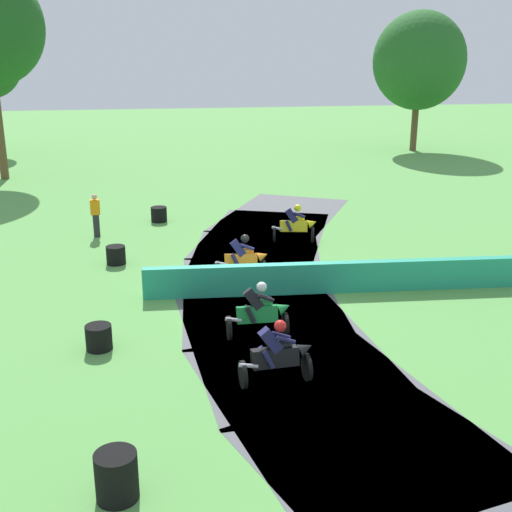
{
  "coord_description": "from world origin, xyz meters",
  "views": [
    {
      "loc": [
        -2.86,
        -17.33,
        6.83
      ],
      "look_at": [
        0.11,
        0.82,
        0.9
      ],
      "focal_mm": 45.7,
      "sensor_mm": 36.0,
      "label": 1
    }
  ],
  "objects_px": {
    "motorcycle_trailing_green": "(260,311)",
    "tire_stack_mid_a": "(116,255)",
    "tire_stack_near": "(159,214)",
    "motorcycle_fourth_black": "(278,354)",
    "tire_stack_mid_b": "(99,337)",
    "tire_stack_far": "(117,476)",
    "traffic_cone": "(406,277)",
    "motorcycle_lead_yellow": "(296,224)",
    "motorcycle_chase_orange": "(243,258)",
    "track_marshal": "(96,216)"
  },
  "relations": [
    {
      "from": "track_marshal",
      "to": "traffic_cone",
      "type": "xyz_separation_m",
      "value": [
        9.56,
        -6.75,
        -0.6
      ]
    },
    {
      "from": "motorcycle_chase_orange",
      "to": "track_marshal",
      "type": "xyz_separation_m",
      "value": [
        -4.78,
        5.44,
        0.17
      ]
    },
    {
      "from": "motorcycle_fourth_black",
      "to": "track_marshal",
      "type": "bearing_deg",
      "value": 110.74
    },
    {
      "from": "tire_stack_far",
      "to": "track_marshal",
      "type": "bearing_deg",
      "value": 94.98
    },
    {
      "from": "tire_stack_mid_a",
      "to": "tire_stack_mid_b",
      "type": "height_order",
      "value": "same"
    },
    {
      "from": "motorcycle_lead_yellow",
      "to": "traffic_cone",
      "type": "relative_size",
      "value": 3.9
    },
    {
      "from": "tire_stack_mid_a",
      "to": "motorcycle_lead_yellow",
      "type": "bearing_deg",
      "value": 13.66
    },
    {
      "from": "motorcycle_chase_orange",
      "to": "tire_stack_mid_a",
      "type": "distance_m",
      "value": 4.45
    },
    {
      "from": "motorcycle_lead_yellow",
      "to": "tire_stack_near",
      "type": "xyz_separation_m",
      "value": [
        -4.88,
        3.72,
        -0.35
      ]
    },
    {
      "from": "motorcycle_chase_orange",
      "to": "traffic_cone",
      "type": "distance_m",
      "value": 4.97
    },
    {
      "from": "motorcycle_fourth_black",
      "to": "traffic_cone",
      "type": "xyz_separation_m",
      "value": [
        4.99,
        5.3,
        -0.44
      ]
    },
    {
      "from": "tire_stack_near",
      "to": "track_marshal",
      "type": "xyz_separation_m",
      "value": [
        -2.36,
        -1.88,
        0.52
      ]
    },
    {
      "from": "tire_stack_near",
      "to": "tire_stack_mid_a",
      "type": "relative_size",
      "value": 1.03
    },
    {
      "from": "motorcycle_lead_yellow",
      "to": "motorcycle_chase_orange",
      "type": "distance_m",
      "value": 4.36
    },
    {
      "from": "traffic_cone",
      "to": "tire_stack_mid_b",
      "type": "bearing_deg",
      "value": -160.92
    },
    {
      "from": "motorcycle_chase_orange",
      "to": "tire_stack_mid_a",
      "type": "height_order",
      "value": "motorcycle_chase_orange"
    },
    {
      "from": "motorcycle_trailing_green",
      "to": "tire_stack_mid_a",
      "type": "bearing_deg",
      "value": 120.69
    },
    {
      "from": "motorcycle_trailing_green",
      "to": "motorcycle_fourth_black",
      "type": "distance_m",
      "value": 2.37
    },
    {
      "from": "tire_stack_mid_b",
      "to": "track_marshal",
      "type": "distance_m",
      "value": 9.85
    },
    {
      "from": "track_marshal",
      "to": "traffic_cone",
      "type": "bearing_deg",
      "value": -35.23
    },
    {
      "from": "motorcycle_trailing_green",
      "to": "tire_stack_far",
      "type": "relative_size",
      "value": 2.1
    },
    {
      "from": "motorcycle_lead_yellow",
      "to": "tire_stack_mid_b",
      "type": "height_order",
      "value": "motorcycle_lead_yellow"
    },
    {
      "from": "tire_stack_far",
      "to": "tire_stack_mid_a",
      "type": "bearing_deg",
      "value": 92.36
    },
    {
      "from": "motorcycle_lead_yellow",
      "to": "track_marshal",
      "type": "bearing_deg",
      "value": 165.72
    },
    {
      "from": "tire_stack_mid_b",
      "to": "traffic_cone",
      "type": "xyz_separation_m",
      "value": [
        8.86,
        3.06,
        -0.08
      ]
    },
    {
      "from": "tire_stack_near",
      "to": "traffic_cone",
      "type": "bearing_deg",
      "value": -50.15
    },
    {
      "from": "tire_stack_mid_a",
      "to": "track_marshal",
      "type": "bearing_deg",
      "value": 103.93
    },
    {
      "from": "motorcycle_fourth_black",
      "to": "tire_stack_mid_b",
      "type": "bearing_deg",
      "value": 149.88
    },
    {
      "from": "motorcycle_lead_yellow",
      "to": "tire_stack_near",
      "type": "height_order",
      "value": "motorcycle_lead_yellow"
    },
    {
      "from": "tire_stack_near",
      "to": "tire_stack_far",
      "type": "xyz_separation_m",
      "value": [
        -1.02,
        -17.2,
        0.1
      ]
    },
    {
      "from": "motorcycle_lead_yellow",
      "to": "motorcycle_trailing_green",
      "type": "distance_m",
      "value": 8.29
    },
    {
      "from": "tire_stack_far",
      "to": "traffic_cone",
      "type": "xyz_separation_m",
      "value": [
        8.22,
        8.57,
        -0.18
      ]
    },
    {
      "from": "tire_stack_near",
      "to": "traffic_cone",
      "type": "distance_m",
      "value": 11.24
    },
    {
      "from": "motorcycle_trailing_green",
      "to": "tire_stack_mid_b",
      "type": "relative_size",
      "value": 2.71
    },
    {
      "from": "tire_stack_mid_a",
      "to": "tire_stack_far",
      "type": "bearing_deg",
      "value": -87.64
    },
    {
      "from": "motorcycle_fourth_black",
      "to": "tire_stack_mid_b",
      "type": "xyz_separation_m",
      "value": [
        -3.86,
        2.24,
        -0.36
      ]
    },
    {
      "from": "motorcycle_trailing_green",
      "to": "tire_stack_far",
      "type": "height_order",
      "value": "motorcycle_trailing_green"
    },
    {
      "from": "motorcycle_lead_yellow",
      "to": "tire_stack_far",
      "type": "relative_size",
      "value": 2.14
    },
    {
      "from": "motorcycle_lead_yellow",
      "to": "motorcycle_fourth_black",
      "type": "height_order",
      "value": "motorcycle_fourth_black"
    },
    {
      "from": "tire_stack_mid_b",
      "to": "motorcycle_fourth_black",
      "type": "bearing_deg",
      "value": -30.12
    },
    {
      "from": "tire_stack_mid_a",
      "to": "track_marshal",
      "type": "distance_m",
      "value": 3.54
    },
    {
      "from": "motorcycle_fourth_black",
      "to": "motorcycle_chase_orange",
      "type": "bearing_deg",
      "value": 88.13
    },
    {
      "from": "tire_stack_near",
      "to": "motorcycle_chase_orange",
      "type": "bearing_deg",
      "value": -71.67
    },
    {
      "from": "motorcycle_trailing_green",
      "to": "traffic_cone",
      "type": "relative_size",
      "value": 3.82
    },
    {
      "from": "tire_stack_mid_a",
      "to": "tire_stack_mid_b",
      "type": "relative_size",
      "value": 1.01
    },
    {
      "from": "motorcycle_trailing_green",
      "to": "tire_stack_near",
      "type": "bearing_deg",
      "value": 100.87
    },
    {
      "from": "tire_stack_far",
      "to": "motorcycle_lead_yellow",
      "type": "bearing_deg",
      "value": 66.36
    },
    {
      "from": "tire_stack_near",
      "to": "motorcycle_lead_yellow",
      "type": "bearing_deg",
      "value": -37.34
    },
    {
      "from": "motorcycle_chase_orange",
      "to": "motorcycle_fourth_black",
      "type": "height_order",
      "value": "motorcycle_fourth_black"
    },
    {
      "from": "motorcycle_trailing_green",
      "to": "tire_stack_mid_a",
      "type": "height_order",
      "value": "motorcycle_trailing_green"
    }
  ]
}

